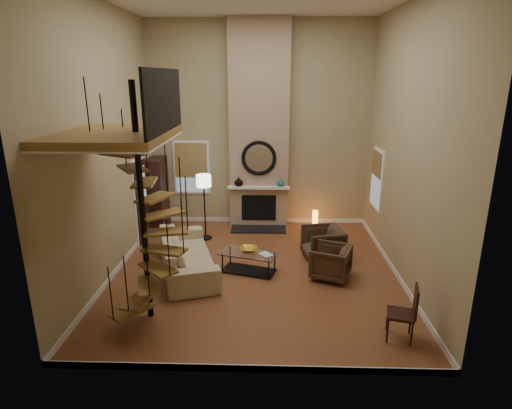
{
  "coord_description": "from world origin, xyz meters",
  "views": [
    {
      "loc": [
        0.27,
        -8.29,
        4.08
      ],
      "look_at": [
        0.0,
        0.4,
        1.4
      ],
      "focal_mm": 29.5,
      "sensor_mm": 36.0,
      "label": 1
    }
  ],
  "objects_px": {
    "armchair_near": "(326,244)",
    "side_chair": "(407,310)",
    "hutch": "(158,194)",
    "coffee_table": "(249,259)",
    "armchair_far": "(334,263)",
    "accent_lamp": "(315,220)",
    "floor_lamp": "(204,186)",
    "sofa": "(186,253)"
  },
  "relations": [
    {
      "from": "hutch",
      "to": "side_chair",
      "type": "distance_m",
      "value": 7.36
    },
    {
      "from": "coffee_table",
      "to": "accent_lamp",
      "type": "distance_m",
      "value": 3.22
    },
    {
      "from": "hutch",
      "to": "coffee_table",
      "type": "distance_m",
      "value": 3.88
    },
    {
      "from": "armchair_far",
      "to": "coffee_table",
      "type": "height_order",
      "value": "armchair_far"
    },
    {
      "from": "accent_lamp",
      "to": "side_chair",
      "type": "xyz_separation_m",
      "value": [
        0.91,
        -5.1,
        0.28
      ]
    },
    {
      "from": "armchair_near",
      "to": "armchair_far",
      "type": "relative_size",
      "value": 1.12
    },
    {
      "from": "armchair_far",
      "to": "coffee_table",
      "type": "bearing_deg",
      "value": -76.52
    },
    {
      "from": "accent_lamp",
      "to": "sofa",
      "type": "bearing_deg",
      "value": -138.59
    },
    {
      "from": "armchair_far",
      "to": "accent_lamp",
      "type": "height_order",
      "value": "armchair_far"
    },
    {
      "from": "hutch",
      "to": "floor_lamp",
      "type": "distance_m",
      "value": 1.73
    },
    {
      "from": "sofa",
      "to": "floor_lamp",
      "type": "relative_size",
      "value": 1.54
    },
    {
      "from": "coffee_table",
      "to": "floor_lamp",
      "type": "distance_m",
      "value": 2.53
    },
    {
      "from": "accent_lamp",
      "to": "side_chair",
      "type": "height_order",
      "value": "side_chair"
    },
    {
      "from": "hutch",
      "to": "side_chair",
      "type": "xyz_separation_m",
      "value": [
        5.26,
        -5.13,
        -0.42
      ]
    },
    {
      "from": "armchair_near",
      "to": "accent_lamp",
      "type": "relative_size",
      "value": 1.6
    },
    {
      "from": "coffee_table",
      "to": "hutch",
      "type": "bearing_deg",
      "value": 133.61
    },
    {
      "from": "coffee_table",
      "to": "floor_lamp",
      "type": "bearing_deg",
      "value": 122.55
    },
    {
      "from": "hutch",
      "to": "floor_lamp",
      "type": "height_order",
      "value": "hutch"
    },
    {
      "from": "armchair_near",
      "to": "floor_lamp",
      "type": "height_order",
      "value": "floor_lamp"
    },
    {
      "from": "hutch",
      "to": "armchair_near",
      "type": "height_order",
      "value": "hutch"
    },
    {
      "from": "hutch",
      "to": "armchair_near",
      "type": "relative_size",
      "value": 2.3
    },
    {
      "from": "coffee_table",
      "to": "side_chair",
      "type": "bearing_deg",
      "value": -42.09
    },
    {
      "from": "sofa",
      "to": "armchair_near",
      "type": "xyz_separation_m",
      "value": [
        3.11,
        0.73,
        -0.04
      ]
    },
    {
      "from": "sofa",
      "to": "coffee_table",
      "type": "distance_m",
      "value": 1.36
    },
    {
      "from": "accent_lamp",
      "to": "side_chair",
      "type": "bearing_deg",
      "value": -79.86
    },
    {
      "from": "armchair_near",
      "to": "coffee_table",
      "type": "xyz_separation_m",
      "value": [
        -1.76,
        -0.77,
        -0.07
      ]
    },
    {
      "from": "armchair_near",
      "to": "side_chair",
      "type": "xyz_separation_m",
      "value": [
        0.86,
        -3.13,
        0.17
      ]
    },
    {
      "from": "armchair_far",
      "to": "floor_lamp",
      "type": "distance_m",
      "value": 3.85
    },
    {
      "from": "armchair_far",
      "to": "side_chair",
      "type": "distance_m",
      "value": 2.28
    },
    {
      "from": "accent_lamp",
      "to": "hutch",
      "type": "bearing_deg",
      "value": 179.5
    },
    {
      "from": "armchair_near",
      "to": "hutch",
      "type": "bearing_deg",
      "value": -126.53
    },
    {
      "from": "coffee_table",
      "to": "floor_lamp",
      "type": "height_order",
      "value": "floor_lamp"
    },
    {
      "from": "sofa",
      "to": "side_chair",
      "type": "relative_size",
      "value": 2.82
    },
    {
      "from": "armchair_far",
      "to": "sofa",
      "type": "bearing_deg",
      "value": -73.78
    },
    {
      "from": "hutch",
      "to": "armchair_far",
      "type": "xyz_separation_m",
      "value": [
        4.43,
        -3.02,
        -0.6
      ]
    },
    {
      "from": "hutch",
      "to": "armchair_near",
      "type": "distance_m",
      "value": 4.86
    },
    {
      "from": "hutch",
      "to": "floor_lamp",
      "type": "xyz_separation_m",
      "value": [
        1.42,
        -0.86,
        0.46
      ]
    },
    {
      "from": "armchair_near",
      "to": "coffee_table",
      "type": "height_order",
      "value": "armchair_near"
    },
    {
      "from": "armchair_far",
      "to": "accent_lamp",
      "type": "bearing_deg",
      "value": -157.05
    },
    {
      "from": "armchair_near",
      "to": "coffee_table",
      "type": "relative_size",
      "value": 0.64
    },
    {
      "from": "floor_lamp",
      "to": "side_chair",
      "type": "height_order",
      "value": "floor_lamp"
    },
    {
      "from": "accent_lamp",
      "to": "armchair_near",
      "type": "bearing_deg",
      "value": -88.55
    }
  ]
}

